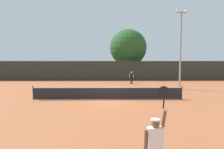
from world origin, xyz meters
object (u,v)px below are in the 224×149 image
Objects in this scene: parked_car_mid at (91,73)px; player_serving at (155,139)px; tennis_ball at (130,105)px; parked_car_near at (65,73)px; parked_car_far at (162,73)px; large_tree at (128,48)px; player_receiving at (131,77)px; light_pole at (181,45)px.

player_serving is at bearing -81.93° from parked_car_mid.
tennis_ball is (0.19, 8.60, -1.02)m from player_serving.
tennis_ball is at bearing 88.71° from player_serving.
parked_car_near is 17.50m from parked_car_far.
tennis_ball is 21.34m from large_tree.
large_tree is (0.32, 8.47, 4.16)m from player_receiving.
player_receiving is (1.60, 20.79, -0.10)m from player_serving.
parked_car_far is at bearing 2.93° from parked_car_mid.
light_pole is (5.97, 7.44, 4.63)m from tennis_ball.
parked_car_far is (7.96, 22.53, 0.74)m from tennis_ball.
player_receiving is at bearing -92.15° from large_tree.
tennis_ball is at bearing -128.74° from light_pole.
parked_car_near is at bearing 134.92° from light_pole.
tennis_ball is 0.02× the size of parked_car_near.
parked_car_far is at bearing 82.50° from light_pole.
large_tree reaches higher than parked_car_far.
player_receiving is at bearing 85.61° from player_serving.
player_serving is 0.56× the size of parked_car_near.
tennis_ball is 0.01× the size of large_tree.
large_tree is at bearing -92.15° from player_receiving.
parked_car_near is at bearing 168.28° from large_tree.
parked_car_mid is 12.67m from parked_car_far.
player_receiving is 12.31m from tennis_ball.
large_tree is at bearing 86.25° from player_serving.
light_pole reaches higher than parked_car_near.
parked_car_near and parked_car_mid have the same top height.
light_pole is at bearing -41.41° from parked_car_near.
tennis_ball is 23.91m from parked_car_far.
large_tree is at bearing -161.80° from parked_car_far.
tennis_ball is 10.61m from light_pole.
parked_car_near and parked_car_far have the same top height.
tennis_ball is (-1.40, -12.19, -0.91)m from player_receiving.
tennis_ball is at bearing -107.97° from parked_car_far.
tennis_ball is at bearing 83.43° from player_receiving.
light_pole is 18.31m from parked_car_mid.
parked_car_near is (-9.54, 23.00, 0.74)m from tennis_ball.
parked_car_far reaches higher than tennis_ball.
light_pole is at bearing 68.98° from player_serving.
player_receiving is at bearing -57.98° from parked_car_mid.
light_pole is (4.57, -4.75, 3.72)m from player_receiving.
player_receiving reaches higher than tennis_ball.
tennis_ball is 0.02× the size of parked_car_mid.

